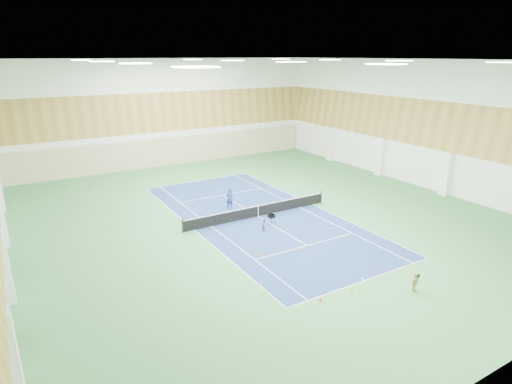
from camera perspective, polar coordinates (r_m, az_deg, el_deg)
ground at (r=34.28m, az=0.29°, el=-3.29°), size 40.00×40.00×0.00m
room_shell at (r=32.61m, az=0.31°, el=6.59°), size 36.00×40.00×12.00m
wood_cladding at (r=32.28m, az=0.32°, el=10.08°), size 36.00×40.00×8.00m
ceiling_light_grid at (r=31.98m, az=0.33°, el=17.05°), size 21.40×25.40×0.06m
court_surface at (r=34.28m, az=0.29°, el=-3.28°), size 10.97×23.77×0.01m
tennis_balls_scatter at (r=34.27m, az=0.29°, el=-3.22°), size 10.57×22.77×0.07m
tennis_net at (r=34.09m, az=0.30°, el=-2.43°), size 12.80×0.10×1.10m
back_curtain at (r=51.08m, az=-11.28°, el=5.33°), size 35.40×0.16×3.20m
door_left_a at (r=22.44m, az=-30.84°, el=-15.08°), size 0.08×1.80×2.20m
coach at (r=35.87m, az=-3.56°, el=-0.82°), size 0.67×0.44×1.81m
child_court at (r=31.34m, az=1.16°, el=-4.41°), size 0.58×0.52×0.99m
child_apron at (r=25.28m, az=20.43°, el=-11.26°), size 0.68×0.43×1.08m
ball_cart at (r=32.67m, az=2.07°, el=-3.65°), size 0.50×0.50×0.79m
cone_svc_a at (r=27.93m, az=0.28°, el=-8.16°), size 0.20×0.20×0.23m
cone_svc_b at (r=28.74m, az=6.33°, el=-7.53°), size 0.18×0.18×0.20m
cone_svc_c at (r=30.29m, az=8.14°, el=-6.21°), size 0.20×0.20×0.22m
cone_svc_d at (r=31.22m, az=12.59°, el=-5.75°), size 0.18×0.18×0.19m
cone_base_a at (r=23.40m, az=8.63°, el=-13.95°), size 0.20×0.20×0.21m
cone_base_b at (r=24.53m, az=12.66°, el=-12.61°), size 0.19×0.19×0.21m
cone_base_c at (r=26.72m, az=15.00°, el=-10.13°), size 0.19×0.19×0.21m
cone_base_d at (r=28.22m, az=19.58°, el=-9.03°), size 0.18×0.18×0.20m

